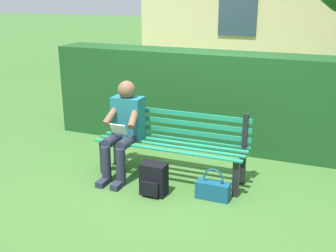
{
  "coord_description": "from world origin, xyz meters",
  "views": [
    {
      "loc": [
        -1.77,
        4.47,
        2.26
      ],
      "look_at": [
        0.0,
        0.1,
        0.72
      ],
      "focal_mm": 44.74,
      "sensor_mm": 36.0,
      "label": 1
    }
  ],
  "objects_px": {
    "handbag": "(213,189)",
    "backpack": "(154,179)",
    "person_seated": "(124,127)",
    "park_bench": "(173,142)"
  },
  "relations": [
    {
      "from": "person_seated",
      "to": "handbag",
      "type": "height_order",
      "value": "person_seated"
    },
    {
      "from": "park_bench",
      "to": "backpack",
      "type": "height_order",
      "value": "park_bench"
    },
    {
      "from": "handbag",
      "to": "backpack",
      "type": "bearing_deg",
      "value": 12.6
    },
    {
      "from": "park_bench",
      "to": "backpack",
      "type": "bearing_deg",
      "value": 87.66
    },
    {
      "from": "park_bench",
      "to": "person_seated",
      "type": "distance_m",
      "value": 0.64
    },
    {
      "from": "park_bench",
      "to": "person_seated",
      "type": "bearing_deg",
      "value": 16.87
    },
    {
      "from": "person_seated",
      "to": "backpack",
      "type": "height_order",
      "value": "person_seated"
    },
    {
      "from": "park_bench",
      "to": "backpack",
      "type": "xyz_separation_m",
      "value": [
        0.02,
        0.56,
        -0.27
      ]
    },
    {
      "from": "person_seated",
      "to": "handbag",
      "type": "distance_m",
      "value": 1.36
    },
    {
      "from": "park_bench",
      "to": "person_seated",
      "type": "xyz_separation_m",
      "value": [
        0.59,
        0.18,
        0.18
      ]
    }
  ]
}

